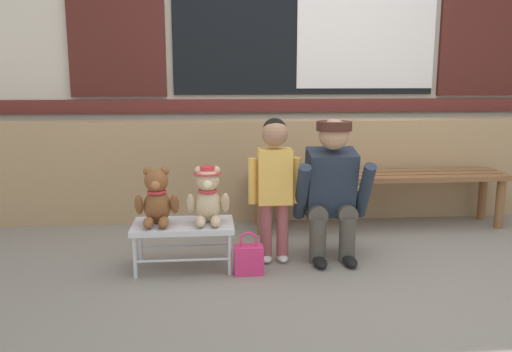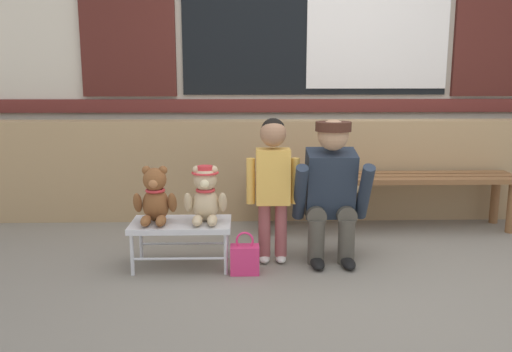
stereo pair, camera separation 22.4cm
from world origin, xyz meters
name	(u,v)px [view 2 (the right image)]	position (x,y,z in m)	size (l,w,h in m)	color
ground_plane	(351,278)	(0.00, 0.00, 0.00)	(60.00, 60.00, 0.00)	gray
brick_low_wall	(319,169)	(0.00, 1.43, 0.42)	(7.71, 0.25, 0.85)	tan
shop_facade	(315,13)	(0.00, 1.94, 1.79)	(7.87, 0.26, 3.56)	beige
wooden_bench_long	(385,183)	(0.48, 1.06, 0.37)	(2.10, 0.40, 0.44)	brown
small_display_bench	(181,227)	(-1.06, 0.23, 0.27)	(0.64, 0.36, 0.30)	silver
teddy_bear_plain	(155,197)	(-1.22, 0.23, 0.46)	(0.28, 0.26, 0.36)	brown
teddy_bear_with_hat	(205,195)	(-0.90, 0.23, 0.47)	(0.28, 0.27, 0.36)	#CCB289
child_standing	(273,175)	(-0.47, 0.31, 0.59)	(0.35, 0.18, 0.96)	#994C4C
adult_crouching	(332,190)	(-0.08, 0.34, 0.48)	(0.50, 0.49, 0.95)	#4C473D
handbag_on_ground	(245,259)	(-0.66, 0.09, 0.10)	(0.18, 0.11, 0.27)	#E53370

